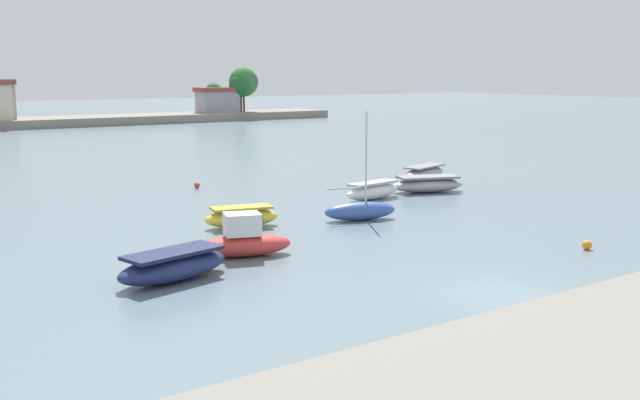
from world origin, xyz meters
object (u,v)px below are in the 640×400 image
(moored_boat_6, at_px, (424,172))
(mooring_buoy_1, at_px, (587,245))
(moored_boat_0, at_px, (173,266))
(moored_boat_5, at_px, (428,184))
(moored_boat_4, at_px, (373,191))
(moored_boat_1, at_px, (244,240))
(moored_boat_3, at_px, (360,210))
(mooring_buoy_0, at_px, (197,185))
(moored_boat_2, at_px, (242,217))

(moored_boat_6, height_order, mooring_buoy_1, moored_boat_6)
(moored_boat_0, distance_m, mooring_buoy_1, 17.52)
(moored_boat_5, height_order, mooring_buoy_1, moored_boat_5)
(moored_boat_4, bearing_deg, moored_boat_5, -7.56)
(moored_boat_1, xyz_separation_m, moored_boat_3, (8.63, 3.24, -0.15))
(moored_boat_4, height_order, mooring_buoy_1, moored_boat_4)
(mooring_buoy_0, xyz_separation_m, mooring_buoy_1, (6.16, -25.47, 0.02))
(moored_boat_2, height_order, mooring_buoy_1, moored_boat_2)
(moored_boat_6, xyz_separation_m, mooring_buoy_1, (-9.18, -20.04, -0.26))
(moored_boat_1, height_order, mooring_buoy_0, moored_boat_1)
(moored_boat_6, bearing_deg, moored_boat_3, -161.80)
(moored_boat_1, height_order, moored_boat_4, moored_boat_1)
(moored_boat_1, bearing_deg, moored_boat_4, 49.37)
(moored_boat_2, relative_size, moored_boat_4, 0.88)
(moored_boat_2, bearing_deg, moored_boat_5, 23.61)
(moored_boat_2, bearing_deg, mooring_buoy_0, 86.87)
(moored_boat_2, bearing_deg, moored_boat_3, -5.19)
(moored_boat_2, relative_size, mooring_buoy_0, 10.34)
(moored_boat_2, height_order, moored_boat_6, moored_boat_2)
(moored_boat_0, distance_m, moored_boat_5, 23.83)
(moored_boat_2, height_order, moored_boat_4, moored_boat_4)
(moored_boat_3, distance_m, moored_boat_5, 10.36)
(moored_boat_1, bearing_deg, moored_boat_5, 42.69)
(moored_boat_1, height_order, moored_boat_3, moored_boat_3)
(moored_boat_5, bearing_deg, moored_boat_3, -132.31)
(moored_boat_5, relative_size, mooring_buoy_0, 13.49)
(moored_boat_6, bearing_deg, moored_boat_4, -168.51)
(moored_boat_1, distance_m, mooring_buoy_0, 19.12)
(moored_boat_0, relative_size, moored_boat_6, 1.00)
(moored_boat_5, bearing_deg, mooring_buoy_0, 159.09)
(moored_boat_2, distance_m, moored_boat_3, 6.20)
(moored_boat_6, height_order, mooring_buoy_0, moored_boat_6)
(moored_boat_2, height_order, moored_boat_5, moored_boat_5)
(moored_boat_3, relative_size, mooring_buoy_1, 13.46)
(moored_boat_3, distance_m, mooring_buoy_0, 14.91)
(mooring_buoy_1, bearing_deg, moored_boat_1, 149.32)
(mooring_buoy_1, bearing_deg, moored_boat_0, 160.82)
(moored_boat_1, distance_m, mooring_buoy_1, 14.68)
(moored_boat_5, relative_size, moored_boat_6, 1.05)
(mooring_buoy_0, bearing_deg, moored_boat_2, -106.21)
(moored_boat_0, bearing_deg, moored_boat_5, 11.84)
(moored_boat_2, distance_m, mooring_buoy_1, 16.07)
(moored_boat_3, relative_size, moored_boat_5, 1.09)
(mooring_buoy_0, bearing_deg, moored_boat_6, -19.51)
(moored_boat_5, distance_m, moored_boat_6, 6.05)
(moored_boat_2, xyz_separation_m, mooring_buoy_0, (3.72, 12.81, -0.31))
(moored_boat_1, xyz_separation_m, mooring_buoy_1, (12.62, -7.49, -0.45))
(moored_boat_1, relative_size, moored_boat_3, 0.75)
(mooring_buoy_0, distance_m, mooring_buoy_1, 26.21)
(moored_boat_2, bearing_deg, moored_boat_6, 34.23)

